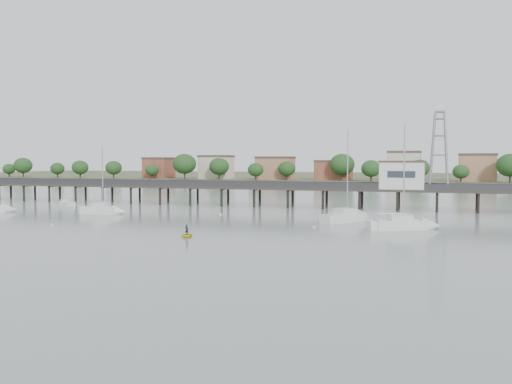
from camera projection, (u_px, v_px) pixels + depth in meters
ground_plane at (107, 254)px, 57.28m from camera, size 500.00×500.00×0.00m
pier at (273, 188)px, 114.04m from camera, size 150.00×5.00×5.50m
pier_building at (402, 175)px, 106.17m from camera, size 8.40×5.40×5.30m
lattice_tower at (439, 151)px, 103.92m from camera, size 3.20×3.20×15.50m
sailboat_d at (411, 225)px, 77.26m from camera, size 9.51×6.32×15.15m
sailboat_c at (352, 217)px, 87.54m from camera, size 7.27×8.90×14.80m
sailboat_b at (107, 210)px, 99.07m from camera, size 7.64×3.08×12.35m
white_tender at (67, 204)px, 116.47m from camera, size 4.25×3.11×1.53m
yellow_dinghy at (187, 237)px, 69.65m from camera, size 2.02×1.02×2.72m
dinghy_occupant at (187, 237)px, 69.65m from camera, size 0.63×1.34×0.31m
mooring_buoys at (245, 222)px, 86.05m from camera, size 70.41×22.78×0.39m
far_shore at (375, 177)px, 284.61m from camera, size 500.00×170.00×10.40m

